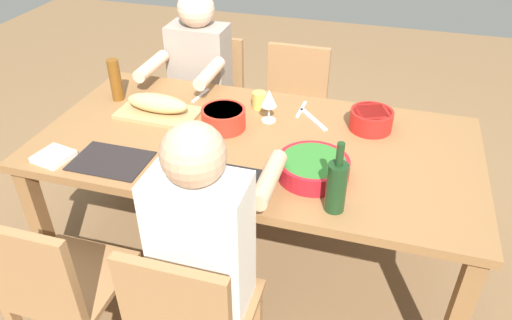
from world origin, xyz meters
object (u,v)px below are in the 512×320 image
serving_bowl_pasta (371,119)px  beer_bottle (115,80)px  cutting_board (159,113)px  cup_near_center (259,100)px  chair_near_right (211,97)px  serving_bowl_fruit (223,117)px  wine_glass (269,99)px  dining_table (256,154)px  napkin_stack (54,156)px  chair_near_center (293,108)px  wine_bottle (336,186)px  diner_far_center (206,241)px  chair_far_right (57,286)px  serving_bowl_greens (313,167)px  diner_near_right (198,78)px  bread_loaf (157,103)px  chair_far_center (190,320)px

serving_bowl_pasta → beer_bottle: size_ratio=0.91×
cutting_board → cup_near_center: bearing=-155.3°
chair_near_right → serving_bowl_fruit: (-0.37, 0.76, 0.31)m
cup_near_center → wine_glass: bearing=124.9°
dining_table → napkin_stack: size_ratio=14.20×
chair_near_center → wine_bottle: (-0.42, 1.21, 0.37)m
diner_far_center → chair_far_right: (0.55, 0.18, -0.21)m
napkin_stack → diner_far_center: bearing=162.7°
diner_far_center → chair_near_right: diner_far_center is taller
dining_table → wine_bottle: wine_bottle is taller
chair_near_right → serving_bowl_greens: 1.36m
diner_near_right → serving_bowl_fruit: size_ratio=5.78×
serving_bowl_pasta → serving_bowl_greens: (0.19, 0.45, -0.01)m
diner_near_right → bread_loaf: size_ratio=3.75×
chair_near_right → serving_bowl_fruit: bearing=115.9°
chair_far_right → diner_near_right: (0.00, -1.46, 0.21)m
chair_near_right → cutting_board: chair_near_right is taller
cutting_board → napkin_stack: napkin_stack is taller
diner_near_right → cup_near_center: (-0.48, 0.34, 0.09)m
bread_loaf → beer_bottle: 0.30m
serving_bowl_pasta → serving_bowl_fruit: serving_bowl_fruit is taller
dining_table → serving_bowl_pasta: bearing=-153.0°
dining_table → chair_near_center: (0.00, -0.82, -0.18)m
chair_far_right → chair_near_right: bearing=-90.0°
chair_near_center → chair_far_right: (0.55, 1.64, 0.00)m
chair_near_right → diner_near_right: 0.28m
wine_bottle → beer_bottle: 1.35m
bread_loaf → chair_near_right: bearing=-88.8°
chair_near_right → cutting_board: size_ratio=2.12×
wine_glass → cup_near_center: size_ratio=1.94×
chair_far_center → beer_bottle: size_ratio=3.86×
serving_bowl_greens → beer_bottle: size_ratio=1.34×
dining_table → chair_far_center: bearing=90.0°
chair_far_center → cutting_board: size_ratio=2.12×
diner_far_center → serving_bowl_pasta: bearing=-118.9°
diner_far_center → cup_near_center: size_ratio=14.04×
chair_far_center → wine_glass: size_ratio=5.12×
chair_far_center → diner_far_center: size_ratio=0.71×
bread_loaf → wine_bottle: (-0.95, 0.48, 0.04)m
diner_near_right → serving_bowl_greens: bearing=135.3°
chair_far_center → diner_far_center: (-0.00, -0.18, 0.21)m
chair_far_center → chair_far_right: 0.55m
wine_glass → chair_near_right: bearing=-48.8°
dining_table → diner_near_right: 0.84m
chair_near_center → wine_bottle: size_ratio=2.93×
diner_near_right → serving_bowl_fruit: 0.69m
diner_far_center → serving_bowl_fruit: bearing=-75.8°
beer_bottle → wine_glass: beer_bottle is taller
chair_far_center → chair_far_right: size_ratio=1.00×
chair_near_right → napkin_stack: 1.27m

